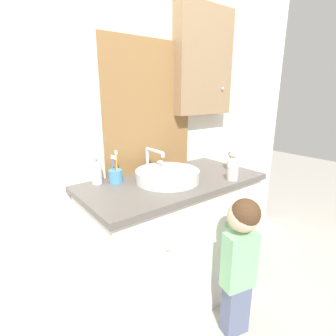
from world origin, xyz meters
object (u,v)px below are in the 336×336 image
child_figure (240,251)px  drinking_cup (233,173)px  soap_dispenser (97,172)px  toothbrush_holder (116,175)px  teddy_bear (232,160)px  sink_basin (167,175)px

child_figure → drinking_cup: size_ratio=9.79×
soap_dispenser → drinking_cup: bearing=-32.9°
toothbrush_holder → teddy_bear: bearing=-18.1°
soap_dispenser → drinking_cup: 0.82m
child_figure → drinking_cup: 0.46m
drinking_cup → sink_basin: bearing=145.2°
teddy_bear → drinking_cup: bearing=-140.3°
soap_dispenser → teddy_bear: (0.86, -0.30, -0.00)m
sink_basin → teddy_bear: bearing=-9.6°
child_figure → drinking_cup: drinking_cup is taller
toothbrush_holder → sink_basin: bearing=-32.4°
sink_basin → soap_dispenser: size_ratio=2.59×
soap_dispenser → sink_basin: bearing=-31.1°
sink_basin → teddy_bear: (0.50, -0.09, 0.03)m
soap_dispenser → teddy_bear: size_ratio=1.16×
soap_dispenser → child_figure: 0.93m
sink_basin → child_figure: sink_basin is taller
toothbrush_holder → child_figure: toothbrush_holder is taller
soap_dispenser → child_figure: (0.51, -0.67, -0.39)m
child_figure → teddy_bear: 0.64m
toothbrush_holder → teddy_bear: (0.76, -0.25, 0.03)m
sink_basin → child_figure: size_ratio=0.51×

